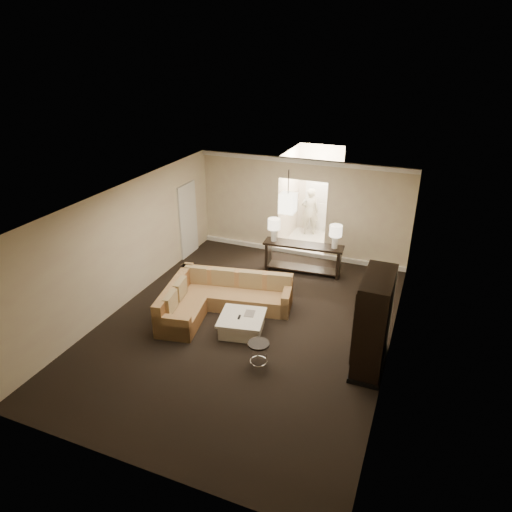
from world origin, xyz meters
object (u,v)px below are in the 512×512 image
at_px(sectional_sofa, 217,298).
at_px(console_table, 303,256).
at_px(armoire, 373,325).
at_px(drink_table, 259,349).
at_px(coffee_table, 242,324).
at_px(person, 310,209).

xyz_separation_m(sectional_sofa, console_table, (1.24, 2.61, 0.17)).
relative_size(sectional_sofa, armoire, 1.45).
bearing_deg(drink_table, coffee_table, 128.89).
distance_m(coffee_table, person, 5.91).
bearing_deg(sectional_sofa, console_table, 53.79).
xyz_separation_m(sectional_sofa, coffee_table, (0.85, -0.56, -0.13)).
bearing_deg(drink_table, console_table, 94.92).
bearing_deg(sectional_sofa, drink_table, -53.69).
height_order(armoire, person, armoire).
distance_m(armoire, person, 6.66).
distance_m(console_table, armoire, 4.04).
bearing_deg(armoire, sectional_sofa, 168.80).
height_order(console_table, drink_table, console_table).
height_order(sectional_sofa, console_table, console_table).
bearing_deg(drink_table, person, 97.89).
distance_m(drink_table, person, 6.88).
bearing_deg(sectional_sofa, coffee_table, -44.25).
bearing_deg(console_table, coffee_table, -101.60).
bearing_deg(person, coffee_table, 71.66).
bearing_deg(coffee_table, person, 91.94).
bearing_deg(coffee_table, sectional_sofa, 146.47).
height_order(sectional_sofa, armoire, armoire).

